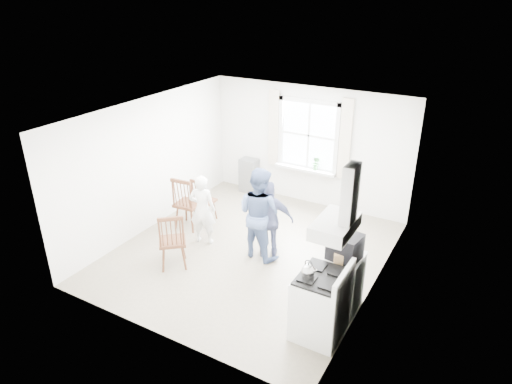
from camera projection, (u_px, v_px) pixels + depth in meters
name	position (u px, v px, depth m)	size (l,w,h in m)	color
room_shell	(250.00, 187.00, 7.84)	(4.62, 5.12, 2.64)	gray
window_assembly	(308.00, 140.00, 9.71)	(1.88, 0.24, 1.70)	white
range_hood	(340.00, 215.00, 5.59)	(0.45, 0.76, 0.94)	silver
shelf_unit	(249.00, 175.00, 10.69)	(0.40, 0.30, 0.80)	slate
gas_stove	(321.00, 304.00, 6.26)	(0.68, 0.76, 1.12)	white
kettle	(308.00, 271.00, 6.02)	(0.18, 0.18, 0.26)	silver
low_cabinet	(343.00, 281.00, 6.79)	(0.50, 0.55, 0.90)	silver
stereo_stack	(345.00, 247.00, 6.47)	(0.48, 0.44, 0.38)	black
cardboard_box	(343.00, 258.00, 6.41)	(0.25, 0.18, 0.16)	#A78150
windsor_chair_a	(184.00, 198.00, 8.88)	(0.50, 0.49, 1.11)	#4B2818
windsor_chair_b	(201.00, 196.00, 9.20)	(0.41, 0.40, 0.96)	#4B2818
windsor_chair_c	(172.00, 236.00, 7.62)	(0.62, 0.61, 1.05)	#4B2818
person_left	(203.00, 210.00, 8.43)	(0.50, 0.50, 1.37)	white
person_mid	(259.00, 213.00, 7.96)	(0.82, 0.82, 1.68)	#4F6392
person_right	(269.00, 220.00, 7.98)	(0.85, 0.85, 1.44)	navy
potted_plant	(316.00, 163.00, 9.72)	(0.17, 0.17, 0.31)	#2D6730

